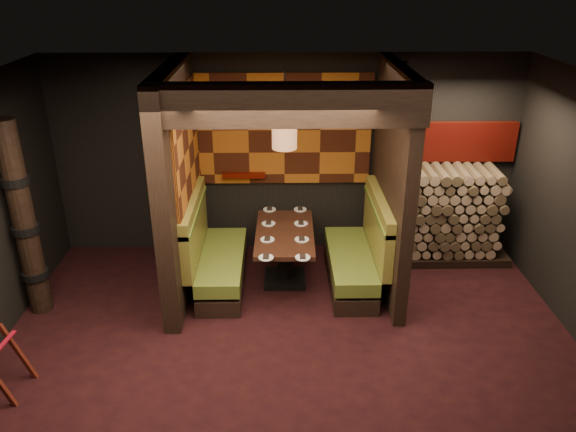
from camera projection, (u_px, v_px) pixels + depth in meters
The scene contains 18 objects.
floor at pixel (290, 364), 6.01m from camera, with size 6.50×5.50×0.02m, color black.
ceiling at pixel (291, 97), 4.82m from camera, with size 6.50×5.50×0.02m, color black.
wall_back at pixel (286, 156), 7.93m from camera, with size 6.50×0.02×2.85m, color black.
partition_left at pixel (178, 185), 6.90m from camera, with size 0.20×2.20×2.85m, color black.
partition_right at pixel (392, 182), 6.99m from camera, with size 0.15×2.10×2.85m, color black.
header_beam at pixel (287, 105), 5.56m from camera, with size 2.85×0.18×0.44m, color black.
tapa_back_panel at pixel (284, 130), 7.72m from camera, with size 2.40×0.06×1.55m, color #A65516.
tapa_side_panel at pixel (187, 147), 6.88m from camera, with size 0.04×1.85×1.45m, color #A65516.
lacquer_shelf at pixel (244, 175), 7.92m from camera, with size 0.60×0.12×0.07m, color #530C04.
booth_bench_left at pixel (214, 258), 7.33m from camera, with size 0.68×1.60×1.14m.
booth_bench_right at pixel (358, 256), 7.36m from camera, with size 0.68×1.60×1.14m.
dining_table at pixel (285, 248), 7.38m from camera, with size 0.77×1.39×0.73m.
place_settings at pixel (285, 231), 7.28m from camera, with size 0.64×1.61×0.03m.
pendant_lamp at pixel (284, 130), 6.67m from camera, with size 0.30×0.30×0.98m.
totem_column at pixel (24, 222), 6.47m from camera, with size 0.31×0.31×2.40m.
firewood_stack at pixel (449, 214), 7.90m from camera, with size 1.73×0.70×1.36m.
mosaic_header at pixel (450, 142), 7.80m from camera, with size 1.83×0.10×0.56m, color maroon.
bay_front_post at pixel (395, 175), 7.22m from camera, with size 0.08×0.08×2.85m, color black.
Camera 1 is at (-0.11, -4.82, 3.92)m, focal length 35.00 mm.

